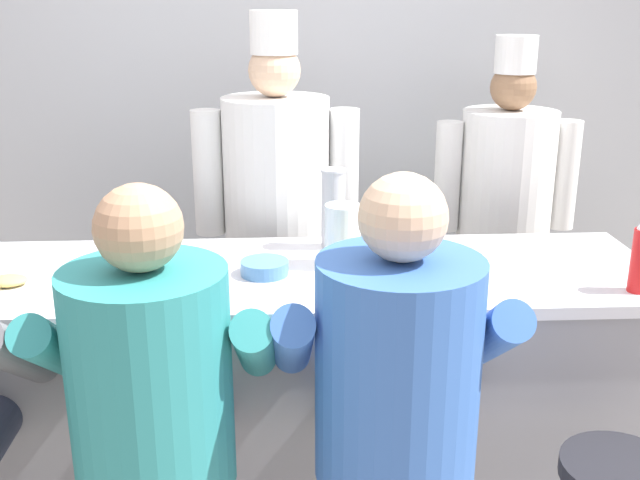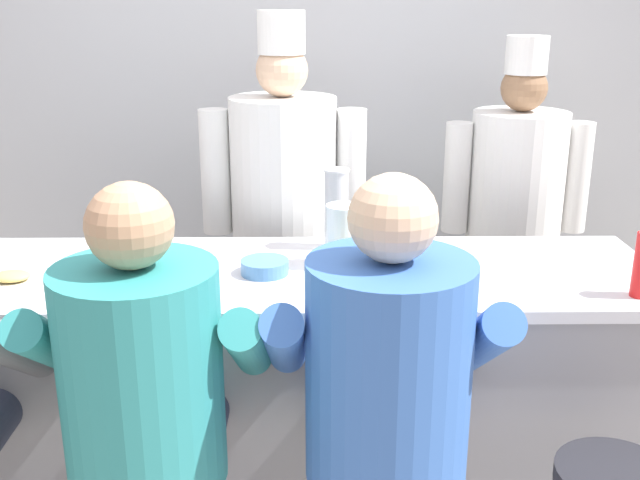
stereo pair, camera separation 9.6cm
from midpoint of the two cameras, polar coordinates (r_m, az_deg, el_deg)
wall_back at (r=3.84m, az=-3.93°, el=10.40°), size 10.00×0.06×2.70m
diner_counter at (r=2.78m, az=-3.93°, el=-11.68°), size 2.61×0.74×0.96m
mustard_bottle_yellow at (r=2.37m, az=2.93°, el=-1.24°), size 0.07×0.07×0.24m
hot_sauce_bottle_orange at (r=2.29m, az=3.32°, el=-3.25°), size 0.03×0.03×0.13m
water_pitcher_clear at (r=2.58m, az=0.70°, el=0.33°), size 0.14×0.13×0.22m
breakfast_plate at (r=2.61m, az=-23.60°, el=-3.26°), size 0.27×0.27×0.05m
cereal_bowl at (r=2.54m, az=-5.33°, el=-2.11°), size 0.16×0.16×0.05m
coffee_mug_tan at (r=2.59m, az=-11.38°, el=-1.59°), size 0.12×0.08×0.08m
cup_stack_steel at (r=2.76m, az=0.02°, el=2.41°), size 0.09×0.09×0.30m
diner_seated_teal at (r=2.07m, az=-13.87°, el=-10.82°), size 0.64×0.64×1.44m
diner_seated_blue at (r=2.04m, az=4.37°, el=-10.43°), size 0.66×0.65×1.46m
cook_in_whites_near at (r=3.25m, az=-4.15°, el=2.56°), size 0.71×0.45×1.81m
cook_in_whites_far at (r=3.56m, az=13.10°, el=2.54°), size 0.66×0.43×1.70m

